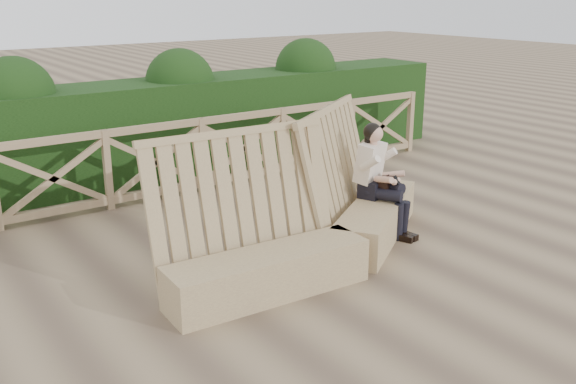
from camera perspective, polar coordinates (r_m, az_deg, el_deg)
ground at (r=6.51m, az=1.54°, el=-8.55°), size 60.00×60.00×0.00m
bench at (r=7.00m, az=2.99°, el=-3.15°), size 3.94×1.81×1.58m
woman at (r=7.81m, az=8.05°, el=1.50°), size 0.51×0.85×1.36m
guardrail at (r=9.19m, az=-11.60°, el=2.63°), size 10.10×0.09×1.10m
hedge at (r=10.23m, az=-14.42°, el=5.07°), size 12.00×1.20×1.50m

